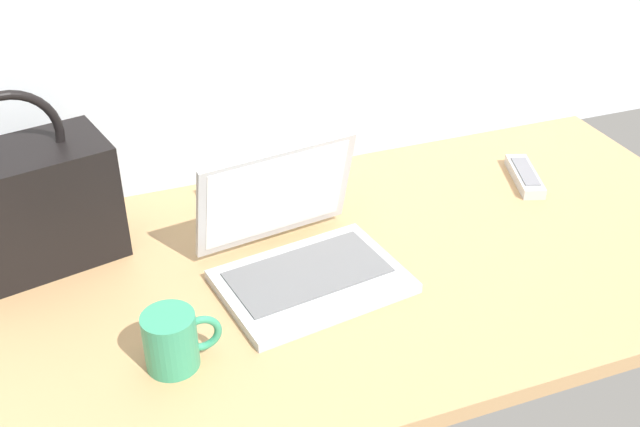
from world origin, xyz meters
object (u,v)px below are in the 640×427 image
Objects in this scene: laptop at (299,251)px; book_stack at (263,191)px; remote_control_near at (525,176)px; coffee_mug at (173,340)px; handbag at (26,206)px.

laptop is 1.69× the size of book_stack.
remote_control_near is at bearing -10.54° from book_stack.
coffee_mug is 0.59× the size of book_stack.
handbag is at bearing -175.20° from book_stack.
coffee_mug is at bearing -160.29° from remote_control_near.
laptop is at bearing -91.81° from book_stack.
handbag is 0.45m from book_stack.
book_stack is (0.01, 0.24, -0.01)m from laptop.
remote_control_near is 0.82× the size of book_stack.
handbag is (-0.43, 0.20, 0.07)m from laptop.
remote_control_near is at bearing 13.82° from laptop.
coffee_mug is 0.47m from book_stack.
remote_control_near is (0.81, 0.29, -0.04)m from coffee_mug.
laptop is 2.06× the size of remote_control_near.
remote_control_near is at bearing -3.78° from handbag.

